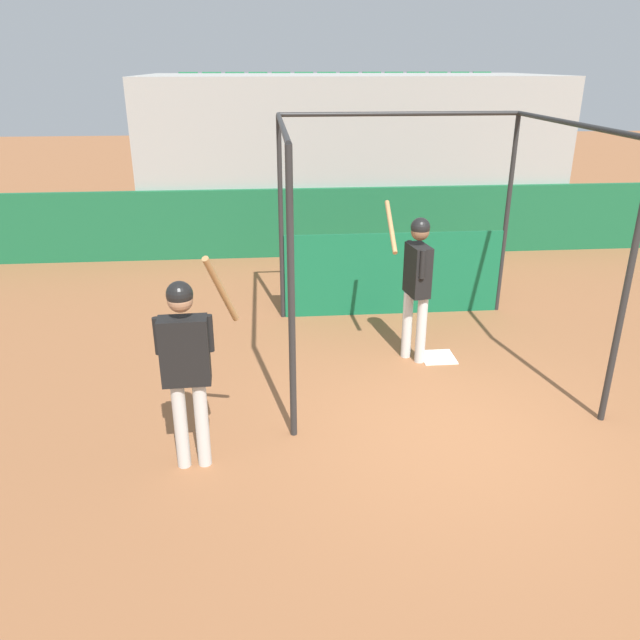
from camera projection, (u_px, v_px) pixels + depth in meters
name	position (u px, v px, depth m)	size (l,w,h in m)	color
ground_plane	(446.00, 430.00, 6.72)	(60.00, 60.00, 0.00)	#935B38
outfield_wall	(358.00, 222.00, 12.58)	(24.00, 0.12, 1.37)	#196038
bleacher_section	(346.00, 155.00, 14.08)	(8.70, 4.00, 3.45)	#9E9E99
batting_cage	(404.00, 245.00, 8.77)	(3.48, 3.40, 3.03)	#282828
home_plate	(438.00, 357.00, 8.35)	(0.44, 0.44, 0.02)	white
player_batter	(417.00, 275.00, 7.88)	(0.51, 0.83, 2.02)	silver
player_waiting	(186.00, 357.00, 5.69)	(0.77, 0.54, 2.19)	silver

